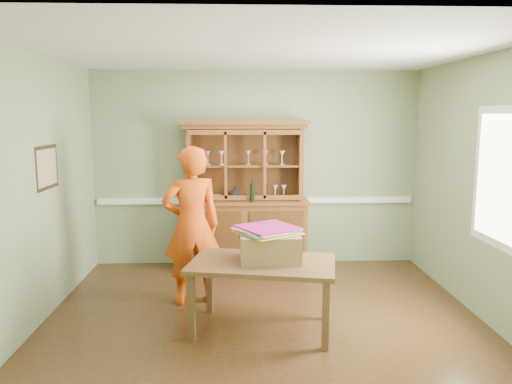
{
  "coord_description": "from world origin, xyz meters",
  "views": [
    {
      "loc": [
        -0.26,
        -4.93,
        2.08
      ],
      "look_at": [
        -0.06,
        0.4,
        1.26
      ],
      "focal_mm": 35.0,
      "sensor_mm": 36.0,
      "label": 1
    }
  ],
  "objects_px": {
    "dining_table": "(263,270)",
    "cardboard_box": "(270,247)",
    "person": "(192,226)",
    "china_hutch": "(245,217)"
  },
  "relations": [
    {
      "from": "dining_table",
      "to": "cardboard_box",
      "type": "bearing_deg",
      "value": 36.97
    },
    {
      "from": "china_hutch",
      "to": "person",
      "type": "height_order",
      "value": "china_hutch"
    },
    {
      "from": "china_hutch",
      "to": "person",
      "type": "xyz_separation_m",
      "value": [
        -0.61,
        -1.31,
        0.17
      ]
    },
    {
      "from": "dining_table",
      "to": "cardboard_box",
      "type": "height_order",
      "value": "cardboard_box"
    },
    {
      "from": "china_hutch",
      "to": "cardboard_box",
      "type": "bearing_deg",
      "value": -84.21
    },
    {
      "from": "cardboard_box",
      "to": "person",
      "type": "distance_m",
      "value": 1.09
    },
    {
      "from": "china_hutch",
      "to": "dining_table",
      "type": "distance_m",
      "value": 2.07
    },
    {
      "from": "cardboard_box",
      "to": "dining_table",
      "type": "bearing_deg",
      "value": -154.16
    },
    {
      "from": "dining_table",
      "to": "person",
      "type": "bearing_deg",
      "value": 145.74
    },
    {
      "from": "dining_table",
      "to": "person",
      "type": "xyz_separation_m",
      "value": [
        -0.74,
        0.75,
        0.27
      ]
    }
  ]
}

